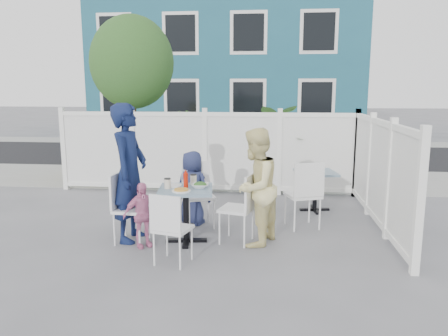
# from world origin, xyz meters

# --- Properties ---
(ground) EXTENTS (80.00, 80.00, 0.00)m
(ground) POSITION_xyz_m (0.00, 0.00, 0.00)
(ground) COLOR slate
(near_sidewalk) EXTENTS (24.00, 2.60, 0.01)m
(near_sidewalk) POSITION_xyz_m (0.00, 3.80, 0.01)
(near_sidewalk) COLOR gray
(near_sidewalk) RESTS_ON ground
(street) EXTENTS (24.00, 5.00, 0.01)m
(street) POSITION_xyz_m (0.00, 7.50, 0.00)
(street) COLOR black
(street) RESTS_ON ground
(far_sidewalk) EXTENTS (24.00, 1.60, 0.01)m
(far_sidewalk) POSITION_xyz_m (0.00, 10.60, 0.01)
(far_sidewalk) COLOR gray
(far_sidewalk) RESTS_ON ground
(building) EXTENTS (11.00, 6.00, 6.00)m
(building) POSITION_xyz_m (-0.50, 14.00, 3.00)
(building) COLOR #1F5569
(building) RESTS_ON ground
(fence_back) EXTENTS (5.86, 0.08, 1.60)m
(fence_back) POSITION_xyz_m (0.10, 2.40, 0.78)
(fence_back) COLOR white
(fence_back) RESTS_ON ground
(fence_right) EXTENTS (0.08, 3.66, 1.60)m
(fence_right) POSITION_xyz_m (3.00, 0.60, 0.78)
(fence_right) COLOR white
(fence_right) RESTS_ON ground
(tree) EXTENTS (1.80, 1.62, 3.59)m
(tree) POSITION_xyz_m (-1.60, 3.30, 2.59)
(tree) COLOR #382316
(tree) RESTS_ON ground
(utility_cabinet) EXTENTS (0.69, 0.51, 1.23)m
(utility_cabinet) POSITION_xyz_m (-2.75, 4.00, 0.62)
(utility_cabinet) COLOR gold
(utility_cabinet) RESTS_ON ground
(potted_shrub_a) EXTENTS (1.25, 1.25, 1.58)m
(potted_shrub_a) POSITION_xyz_m (-0.34, 3.10, 0.79)
(potted_shrub_a) COLOR #2B4A1E
(potted_shrub_a) RESTS_ON ground
(potted_shrub_b) EXTENTS (1.68, 1.51, 1.68)m
(potted_shrub_b) POSITION_xyz_m (1.70, 3.00, 0.84)
(potted_shrub_b) COLOR #2B4A1E
(potted_shrub_b) RESTS_ON ground
(main_table) EXTENTS (0.79, 0.79, 0.75)m
(main_table) POSITION_xyz_m (0.26, -0.42, 0.58)
(main_table) COLOR slate
(main_table) RESTS_ON ground
(spare_table) EXTENTS (0.74, 0.74, 0.68)m
(spare_table) POSITION_xyz_m (2.14, 1.32, 0.53)
(spare_table) COLOR slate
(spare_table) RESTS_ON ground
(chair_left) EXTENTS (0.44, 0.45, 0.94)m
(chair_left) POSITION_xyz_m (-0.56, -0.50, 0.55)
(chair_left) COLOR white
(chair_left) RESTS_ON ground
(chair_right) EXTENTS (0.51, 0.52, 0.95)m
(chair_right) POSITION_xyz_m (1.01, -0.37, 0.55)
(chair_right) COLOR white
(chair_right) RESTS_ON ground
(chair_back) EXTENTS (0.56, 0.55, 0.96)m
(chair_back) POSITION_xyz_m (0.29, 0.33, 0.56)
(chair_back) COLOR white
(chair_back) RESTS_ON ground
(chair_near) EXTENTS (0.48, 0.47, 0.87)m
(chair_near) POSITION_xyz_m (0.22, -1.22, 0.51)
(chair_near) COLOR white
(chair_near) RESTS_ON ground
(chair_spare) EXTENTS (0.58, 0.57, 1.01)m
(chair_spare) POSITION_xyz_m (1.89, 0.31, 0.59)
(chair_spare) COLOR white
(chair_spare) RESTS_ON ground
(man) EXTENTS (0.49, 0.71, 1.87)m
(man) POSITION_xyz_m (-0.51, -0.40, 0.94)
(man) COLOR #0F1A3F
(man) RESTS_ON ground
(woman) EXTENTS (0.83, 0.92, 1.56)m
(woman) POSITION_xyz_m (1.18, -0.40, 0.78)
(woman) COLOR #EED64C
(woman) RESTS_ON ground
(boy) EXTENTS (0.65, 0.54, 1.13)m
(boy) POSITION_xyz_m (0.20, 0.38, 0.57)
(boy) COLOR navy
(boy) RESTS_ON ground
(toddler) EXTENTS (0.53, 0.48, 0.87)m
(toddler) POSITION_xyz_m (-0.28, -0.66, 0.43)
(toddler) COLOR pink
(toddler) RESTS_ON ground
(plate_main) EXTENTS (0.25, 0.25, 0.02)m
(plate_main) POSITION_xyz_m (0.23, -0.60, 0.76)
(plate_main) COLOR white
(plate_main) RESTS_ON main_table
(plate_side) EXTENTS (0.24, 0.24, 0.02)m
(plate_side) POSITION_xyz_m (0.06, -0.32, 0.76)
(plate_side) COLOR white
(plate_side) RESTS_ON main_table
(salad_bowl) EXTENTS (0.23, 0.23, 0.06)m
(salad_bowl) POSITION_xyz_m (0.45, -0.38, 0.78)
(salad_bowl) COLOR white
(salad_bowl) RESTS_ON main_table
(coffee_cup_a) EXTENTS (0.09, 0.09, 0.13)m
(coffee_cup_a) POSITION_xyz_m (0.02, -0.46, 0.81)
(coffee_cup_a) COLOR beige
(coffee_cup_a) RESTS_ON main_table
(coffee_cup_b) EXTENTS (0.09, 0.09, 0.13)m
(coffee_cup_b) POSITION_xyz_m (0.32, -0.17, 0.81)
(coffee_cup_b) COLOR beige
(coffee_cup_b) RESTS_ON main_table
(ketchup_bottle) EXTENTS (0.06, 0.06, 0.20)m
(ketchup_bottle) POSITION_xyz_m (0.25, -0.39, 0.85)
(ketchup_bottle) COLOR #B21907
(ketchup_bottle) RESTS_ON main_table
(salt_shaker) EXTENTS (0.03, 0.03, 0.07)m
(salt_shaker) POSITION_xyz_m (0.19, -0.16, 0.78)
(salt_shaker) COLOR white
(salt_shaker) RESTS_ON main_table
(pepper_shaker) EXTENTS (0.03, 0.03, 0.07)m
(pepper_shaker) POSITION_xyz_m (0.21, -0.15, 0.78)
(pepper_shaker) COLOR black
(pepper_shaker) RESTS_ON main_table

